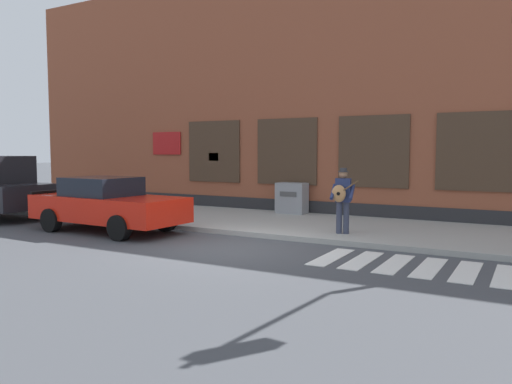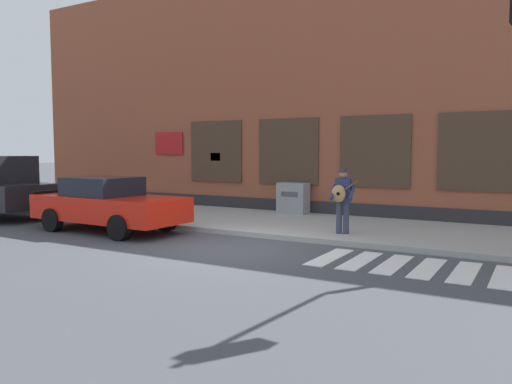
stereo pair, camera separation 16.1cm
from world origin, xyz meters
name	(u,v)px [view 1 (the left image)]	position (x,y,z in m)	size (l,w,h in m)	color
ground_plane	(232,248)	(0.00, 0.00, 0.00)	(160.00, 160.00, 0.00)	#424449
sidewalk	(299,224)	(0.00, 3.77, 0.07)	(28.00, 4.63, 0.14)	#9E9E99
building_backdrop	(349,93)	(0.00, 8.08, 4.40)	(28.00, 4.06, 8.81)	brown
crosswalk	(467,272)	(5.08, 0.15, 0.01)	(5.78, 1.90, 0.01)	silver
red_car	(107,204)	(-4.33, 0.29, 0.77)	(4.65, 2.09, 1.53)	red
busker	(342,197)	(1.83, 2.40, 1.09)	(0.75, 0.60, 1.69)	#33384C
utility_box	(292,198)	(-1.13, 5.63, 0.66)	(1.02, 0.60, 1.04)	gray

